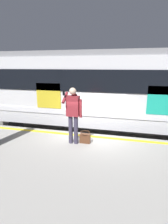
% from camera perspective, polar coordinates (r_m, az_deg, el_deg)
% --- Properties ---
extents(ground_plane, '(24.70, 24.70, 0.00)m').
position_cam_1_polar(ground_plane, '(7.46, 1.96, -14.46)').
color(ground_plane, '#4C4742').
extents(platform, '(13.65, 4.83, 1.08)m').
position_cam_1_polar(platform, '(5.19, -4.19, -21.63)').
color(platform, gray).
rests_on(platform, ground).
extents(safety_line, '(13.38, 0.16, 0.01)m').
position_cam_1_polar(safety_line, '(6.73, 1.48, -7.51)').
color(safety_line, yellow).
rests_on(safety_line, platform).
extents(track_rail_near, '(17.75, 0.08, 0.16)m').
position_cam_1_polar(track_rail_near, '(8.76, 4.14, -9.34)').
color(track_rail_near, slate).
rests_on(track_rail_near, ground).
extents(track_rail_far, '(17.75, 0.08, 0.16)m').
position_cam_1_polar(track_rail_far, '(10.07, 5.62, -6.14)').
color(track_rail_far, slate).
rests_on(track_rail_far, ground).
extents(train_carriage, '(13.27, 2.73, 4.04)m').
position_cam_1_polar(train_carriage, '(8.75, 6.88, 7.46)').
color(train_carriage, silver).
rests_on(train_carriage, ground).
extents(passenger, '(0.57, 0.55, 1.84)m').
position_cam_1_polar(passenger, '(5.83, -3.39, 0.29)').
color(passenger, '#383347').
rests_on(passenger, platform).
extents(handbag, '(0.34, 0.31, 0.38)m').
position_cam_1_polar(handbag, '(6.12, 0.35, -8.04)').
color(handbag, '#59331E').
rests_on(handbag, platform).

